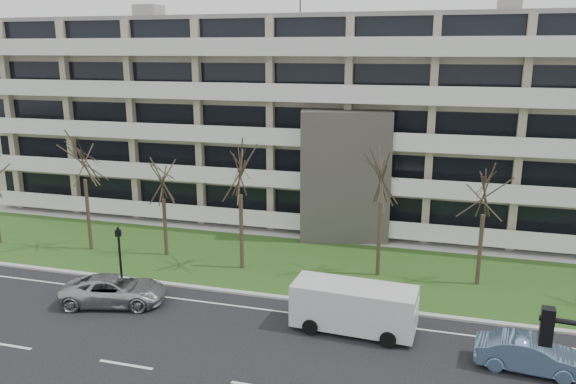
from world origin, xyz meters
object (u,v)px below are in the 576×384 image
(silver_pickup, at_px, (114,290))
(white_van, at_px, (356,304))
(pedestrian_signal, at_px, (119,248))
(blue_sedan, at_px, (530,354))

(silver_pickup, xyz_separation_m, white_van, (12.56, 0.49, 0.60))
(silver_pickup, relative_size, white_van, 0.91)
(silver_pickup, xyz_separation_m, pedestrian_signal, (-1.07, 2.39, 1.39))
(blue_sedan, bearing_deg, white_van, 84.17)
(silver_pickup, distance_m, white_van, 12.58)
(white_van, xyz_separation_m, pedestrian_signal, (-13.63, 1.90, 0.79))
(white_van, bearing_deg, silver_pickup, -174.37)
(silver_pickup, bearing_deg, pedestrian_signal, 10.15)
(blue_sedan, relative_size, pedestrian_signal, 1.30)
(silver_pickup, xyz_separation_m, blue_sedan, (20.05, -0.97, -0.03))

